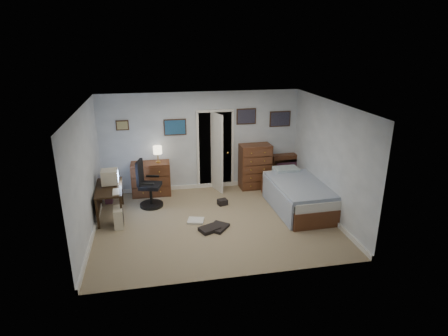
% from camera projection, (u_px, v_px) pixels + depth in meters
% --- Properties ---
extents(floor, '(5.00, 4.00, 0.02)m').
position_uv_depth(floor, '(215.00, 222.00, 8.01)').
color(floor, tan).
rests_on(floor, ground).
extents(computer_desk, '(0.62, 1.22, 0.69)m').
position_uv_depth(computer_desk, '(106.00, 194.00, 8.10)').
color(computer_desk, black).
rests_on(computer_desk, floor).
extents(crt_monitor, '(0.37, 0.35, 0.33)m').
position_uv_depth(crt_monitor, '(110.00, 177.00, 8.15)').
color(crt_monitor, beige).
rests_on(crt_monitor, computer_desk).
extents(keyboard, '(0.16, 0.37, 0.02)m').
position_uv_depth(keyboard, '(116.00, 192.00, 7.77)').
color(keyboard, beige).
rests_on(keyboard, computer_desk).
extents(pc_tower, '(0.21, 0.39, 0.41)m').
position_uv_depth(pc_tower, '(119.00, 217.00, 7.75)').
color(pc_tower, beige).
rests_on(pc_tower, floor).
extents(office_chair, '(0.66, 0.66, 1.11)m').
position_uv_depth(office_chair, '(148.00, 189.00, 8.63)').
color(office_chair, black).
rests_on(office_chair, floor).
extents(media_stack, '(0.17, 0.17, 0.82)m').
position_uv_depth(media_stack, '(108.00, 187.00, 8.79)').
color(media_stack, maroon).
rests_on(media_stack, floor).
extents(low_dresser, '(0.95, 0.49, 0.84)m').
position_uv_depth(low_dresser, '(151.00, 179.00, 9.29)').
color(low_dresser, brown).
rests_on(low_dresser, floor).
extents(table_lamp, '(0.21, 0.21, 0.41)m').
position_uv_depth(table_lamp, '(158.00, 151.00, 9.09)').
color(table_lamp, gold).
rests_on(table_lamp, low_dresser).
extents(doorway, '(0.96, 1.12, 2.05)m').
position_uv_depth(doorway, '(213.00, 147.00, 9.85)').
color(doorway, black).
rests_on(doorway, floor).
extents(tall_dresser, '(0.80, 0.49, 1.16)m').
position_uv_depth(tall_dresser, '(255.00, 166.00, 9.69)').
color(tall_dresser, brown).
rests_on(tall_dresser, floor).
extents(headboard_bookcase, '(0.92, 0.28, 0.82)m').
position_uv_depth(headboard_bookcase, '(288.00, 168.00, 10.01)').
color(headboard_bookcase, brown).
rests_on(headboard_bookcase, floor).
extents(bed, '(1.22, 2.18, 0.70)m').
position_uv_depth(bed, '(298.00, 194.00, 8.57)').
color(bed, brown).
rests_on(bed, floor).
extents(wall_posters, '(4.38, 0.04, 0.60)m').
position_uv_depth(wall_posters, '(224.00, 121.00, 9.37)').
color(wall_posters, '#331E11').
rests_on(wall_posters, floor).
extents(floor_clutter, '(1.05, 1.52, 0.14)m').
position_uv_depth(floor_clutter, '(212.00, 221.00, 7.94)').
color(floor_clutter, black).
rests_on(floor_clutter, floor).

